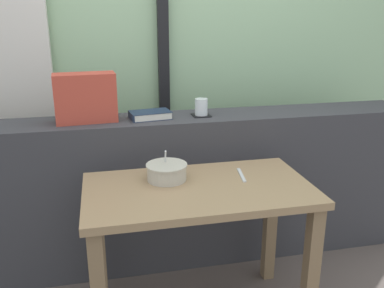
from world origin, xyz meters
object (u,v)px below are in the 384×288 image
Objects in this scene: breakfast_table at (199,213)px; throw_pillow at (85,98)px; coaster_square at (201,115)px; closed_book at (150,115)px; soup_bowl at (167,172)px; juice_glass at (201,108)px; fork_utensil at (241,175)px.

breakfast_table is 3.23× the size of throw_pillow.
coaster_square is 0.31× the size of throw_pillow.
closed_book is 0.36m from throw_pillow.
closed_book is 0.47m from soup_bowl.
breakfast_table is 10.32× the size of coaster_square.
fork_utensil is (0.09, -0.47, -0.23)m from juice_glass.
coaster_square is 0.42× the size of closed_book.
soup_bowl is at bearing -87.40° from closed_book.
juice_glass reaches higher than breakfast_table.
closed_book is at bearing -1.37° from throw_pillow.
fork_utensil is (0.72, -0.48, -0.32)m from throw_pillow.
fork_utensil is at bearing -79.37° from coaster_square.
closed_book reaches higher than fork_utensil.
closed_book is at bearing 137.41° from fork_utensil.
soup_bowl is (0.02, -0.44, -0.17)m from closed_book.
breakfast_table is 5.32× the size of soup_bowl.
throw_pillow reaches higher than closed_book.
soup_bowl is at bearing -51.27° from throw_pillow.
throw_pillow is at bearing 130.99° from breakfast_table.
juice_glass is at bearing 108.97° from fork_utensil.
throw_pillow reaches higher than soup_bowl.
breakfast_table is 0.66m from coaster_square.
coaster_square reaches higher than breakfast_table.
throw_pillow is 0.64m from soup_bowl.
closed_book reaches higher than breakfast_table.
fork_utensil is at bearing -79.37° from juice_glass.
juice_glass is at bearing 58.20° from soup_bowl.
throw_pillow reaches higher than juice_glass.
throw_pillow is at bearing 178.63° from closed_book.
breakfast_table is 10.95× the size of juice_glass.
closed_book is at bearing 179.85° from coaster_square.
juice_glass reaches higher than closed_book.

